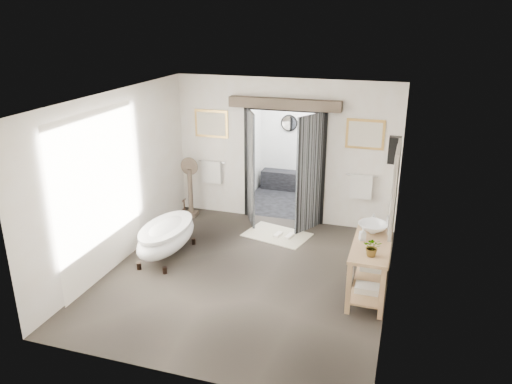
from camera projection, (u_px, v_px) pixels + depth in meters
The scene contains 13 objects.
ground_plane at pixel (245, 275), 8.18m from camera, with size 5.00×5.00×0.00m, color #473F36.
room_shell at pixel (239, 169), 7.45m from camera, with size 4.52×5.02×2.91m.
shower_room at pixel (300, 158), 11.46m from camera, with size 2.22×2.01×2.51m.
back_wall_dressing at pixel (282, 148), 9.73m from camera, with size 3.82×0.77×2.52m.
clawfoot_tub at pixel (167, 236), 8.70m from camera, with size 0.73×1.64×0.80m.
vanity at pixel (369, 261), 7.58m from camera, with size 0.57×1.60×0.85m.
pedestal_mirror at pixel (190, 191), 10.40m from camera, with size 0.38×0.25×1.29m.
rug at pixel (277, 235), 9.66m from camera, with size 1.20×0.80×0.01m, color beige.
slippers at pixel (284, 235), 9.56m from camera, with size 0.37×0.26×0.05m.
basin at pixel (373, 228), 7.70m from camera, with size 0.46×0.46×0.16m, color white.
plant at pixel (373, 247), 6.95m from camera, with size 0.25×0.22×0.28m, color gray.
soap_bottle_a at pixel (363, 234), 7.45m from camera, with size 0.09×0.09×0.20m, color gray.
soap_bottle_b at pixel (373, 219), 8.02m from camera, with size 0.13×0.13×0.17m, color gray.
Camera 1 is at (2.35, -6.84, 4.07)m, focal length 35.00 mm.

